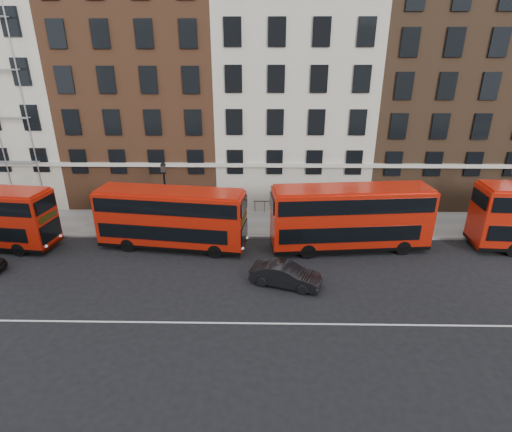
{
  "coord_description": "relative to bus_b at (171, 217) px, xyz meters",
  "views": [
    {
      "loc": [
        -2.57,
        -18.59,
        12.85
      ],
      "look_at": [
        -2.98,
        5.0,
        3.0
      ],
      "focal_mm": 28.0,
      "sensor_mm": 36.0,
      "label": 1
    }
  ],
  "objects": [
    {
      "name": "ground",
      "position": [
        8.82,
        -6.39,
        -2.28
      ],
      "size": [
        120.0,
        120.0,
        0.0
      ],
      "primitive_type": "plane",
      "color": "black",
      "rests_on": "ground"
    },
    {
      "name": "pavement",
      "position": [
        8.82,
        4.11,
        -2.2
      ],
      "size": [
        80.0,
        5.0,
        0.15
      ],
      "primitive_type": "cube",
      "color": "gray",
      "rests_on": "ground"
    },
    {
      "name": "kerb",
      "position": [
        8.82,
        1.61,
        -2.2
      ],
      "size": [
        80.0,
        0.3,
        0.16
      ],
      "primitive_type": "cube",
      "color": "gray",
      "rests_on": "ground"
    },
    {
      "name": "road_centre_line",
      "position": [
        8.82,
        -8.39,
        -2.27
      ],
      "size": [
        70.0,
        0.12,
        0.01
      ],
      "primitive_type": "cube",
      "color": "white",
      "rests_on": "ground"
    },
    {
      "name": "building_terrace",
      "position": [
        8.52,
        11.49,
        7.96
      ],
      "size": [
        64.0,
        11.95,
        22.0
      ],
      "color": "#B7B39F",
      "rests_on": "ground"
    },
    {
      "name": "bus_b",
      "position": [
        0.0,
        0.0,
        0.0
      ],
      "size": [
        10.33,
        3.74,
        4.25
      ],
      "rotation": [
        0.0,
        0.0,
        -0.13
      ],
      "color": "red",
      "rests_on": "ground"
    },
    {
      "name": "bus_c",
      "position": [
        12.19,
        -0.01,
        0.14
      ],
      "size": [
        10.92,
        3.58,
        4.51
      ],
      "rotation": [
        0.0,
        0.0,
        0.1
      ],
      "color": "red",
      "rests_on": "ground"
    },
    {
      "name": "car_front",
      "position": [
        7.63,
        -4.76,
        -1.6
      ],
      "size": [
        4.37,
        2.65,
        1.36
      ],
      "primitive_type": "imported",
      "rotation": [
        0.0,
        0.0,
        1.26
      ],
      "color": "black",
      "rests_on": "ground"
    },
    {
      "name": "lamp_post_left",
      "position": [
        -0.9,
        2.66,
        0.8
      ],
      "size": [
        0.44,
        0.44,
        5.33
      ],
      "color": "black",
      "rests_on": "pavement"
    },
    {
      "name": "lamp_post_right",
      "position": [
        24.02,
        2.42,
        0.8
      ],
      "size": [
        0.44,
        0.44,
        5.33
      ],
      "color": "black",
      "rests_on": "pavement"
    },
    {
      "name": "iron_railings",
      "position": [
        8.82,
        6.31,
        -1.63
      ],
      "size": [
        6.6,
        0.06,
        1.0
      ],
      "primitive_type": null,
      "color": "black",
      "rests_on": "pavement"
    }
  ]
}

